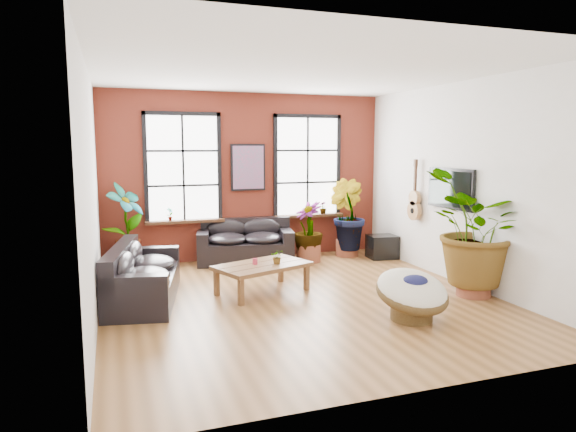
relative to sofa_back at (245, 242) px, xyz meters
The scene contains 19 objects.
room 3.05m from the sofa_back, 86.51° to the right, with size 6.04×6.54×3.54m.
sofa_back is the anchor object (origin of this frame).
sofa_left 3.07m from the sofa_back, 136.04° to the right, with size 1.33×2.34×0.87m.
coffee_table 2.34m from the sofa_back, 97.23° to the right, with size 1.71×1.34×0.58m.
papasan_chair 4.47m from the sofa_back, 73.12° to the right, with size 1.02×1.04×0.75m.
poster 1.58m from the sofa_back, 61.12° to the left, with size 0.74×0.06×0.98m.
tv_wall_unit 4.01m from the sofa_back, 36.37° to the right, with size 0.13×1.86×1.20m.
media_box 2.95m from the sofa_back, 12.53° to the right, with size 0.65×0.56×0.50m.
pot_back_left 2.33m from the sofa_back, behind, with size 0.61×0.61×0.39m.
pot_back_right 2.28m from the sofa_back, ahead, with size 0.59×0.59×0.36m.
pot_right_wall 4.62m from the sofa_back, 51.39° to the right, with size 0.63×0.63×0.40m.
pot_mid 1.35m from the sofa_back, 18.76° to the right, with size 0.62×0.62×0.37m.
floor_plant_back_left 2.39m from the sofa_back, behind, with size 0.82×0.56×1.56m, color #255316.
floor_plant_back_right 2.31m from the sofa_back, ahead, with size 0.85×0.68×1.54m, color #255316.
floor_plant_right_wall 4.68m from the sofa_back, 51.68° to the right, with size 1.69×1.47×1.88m, color #255316.
floor_plant_mid 1.35m from the sofa_back, 18.54° to the right, with size 0.62×0.62×1.12m, color #255316.
table_plant 2.40m from the sofa_back, 91.35° to the right, with size 0.21×0.18×0.24m, color #255316.
sill_plant_left 1.63m from the sofa_back, behind, with size 0.14×0.10×0.27m, color #255316.
sill_plant_right 1.99m from the sofa_back, ahead, with size 0.15×0.15×0.27m, color #255316.
Camera 1 is at (-2.74, -7.34, 2.40)m, focal length 32.00 mm.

